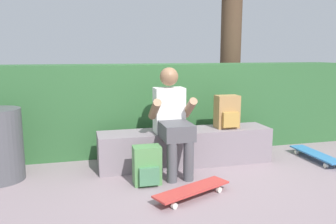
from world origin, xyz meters
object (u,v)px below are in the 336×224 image
object	(u,v)px
person_skater	(172,117)
skateboard_near_person	(192,190)
skateboard_beside_bench	(316,154)
backpack_on_bench	(227,112)
backpack_on_ground	(147,166)
bench_main	(186,147)

from	to	relation	value
person_skater	skateboard_near_person	xyz separation A→B (m)	(-0.01, -0.74, -0.55)
person_skater	skateboard_beside_bench	size ratio (longest dim) A/B	1.46
backpack_on_bench	backpack_on_ground	world-z (taller)	backpack_on_bench
skateboard_beside_bench	skateboard_near_person	bearing A→B (deg)	-160.34
person_skater	backpack_on_ground	bearing A→B (deg)	-138.68
backpack_on_bench	backpack_on_ground	bearing A→B (deg)	-155.29
skateboard_near_person	backpack_on_ground	bearing A→B (deg)	128.51
skateboard_beside_bench	backpack_on_ground	distance (m)	2.21
person_skater	skateboard_near_person	world-z (taller)	person_skater
skateboard_beside_bench	backpack_on_bench	distance (m)	1.25
person_skater	backpack_on_bench	xyz separation A→B (m)	(0.75, 0.20, -0.01)
skateboard_beside_bench	person_skater	bearing A→B (deg)	177.63
bench_main	skateboard_near_person	bearing A→B (deg)	-103.96
skateboard_near_person	person_skater	bearing A→B (deg)	89.24
skateboard_beside_bench	backpack_on_bench	size ratio (longest dim) A/B	2.00
bench_main	skateboard_near_person	xyz separation A→B (m)	(-0.24, -0.95, -0.14)
person_skater	skateboard_beside_bench	world-z (taller)	person_skater
skateboard_beside_bench	backpack_on_bench	world-z (taller)	backpack_on_bench
person_skater	backpack_on_ground	size ratio (longest dim) A/B	2.93
bench_main	skateboard_near_person	world-z (taller)	bench_main
bench_main	backpack_on_bench	world-z (taller)	backpack_on_bench
skateboard_beside_bench	backpack_on_ground	size ratio (longest dim) A/B	2.00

